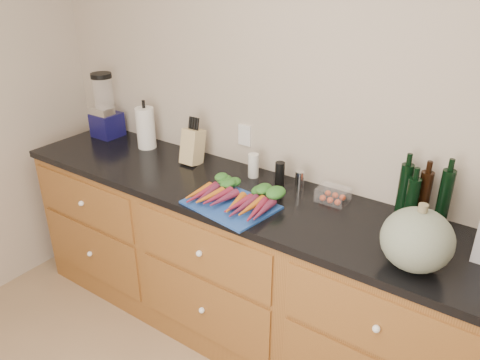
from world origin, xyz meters
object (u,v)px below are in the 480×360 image
Objects in this scene: carrots at (236,196)px; paper_towel at (146,128)px; cutting_board at (231,205)px; tomato_box at (333,195)px; blender_appliance at (105,109)px; knife_block at (193,147)px; squash at (417,240)px.

paper_towel reaches higher than carrots.
cutting_board is 0.51m from tomato_box.
blender_appliance is 1.64× the size of paper_towel.
cutting_board is 1.30m from blender_appliance.
knife_block is (0.40, -0.02, -0.03)m from paper_towel.
blender_appliance is (-1.25, 0.32, 0.18)m from cutting_board.
squash is 1.86× the size of tomato_box.
blender_appliance is at bearing -179.57° from tomato_box.
blender_appliance is 0.77m from knife_block.
squash is at bearing -33.36° from tomato_box.
cutting_board is at bearing -139.59° from tomato_box.
tomato_box is at bearing 0.43° from blender_appliance.
tomato_box is (1.27, 0.01, -0.09)m from paper_towel.
squash is 1.36× the size of knife_block.
blender_appliance is at bearing -179.64° from paper_towel.
carrots is 1.00× the size of blender_appliance.
paper_towel is 0.40m from knife_block.
blender_appliance is 0.37m from paper_towel.
squash is at bearing 0.59° from cutting_board.
tomato_box is (0.88, 0.03, -0.07)m from knife_block.
cutting_board is 2.78× the size of tomato_box.
tomato_box is (0.39, 0.29, -0.00)m from carrots.
carrots is (0.00, 0.04, 0.03)m from cutting_board.
carrots is 1.65× the size of paper_towel.
tomato_box is (1.64, 0.01, -0.15)m from blender_appliance.
carrots is at bearing 90.00° from cutting_board.
paper_towel is 1.27× the size of knife_block.
squash is 1.40m from knife_block.
blender_appliance reaches higher than knife_block.
squash is 0.59m from tomato_box.
carrots is at bearing -17.46° from paper_towel.
squash is (0.87, 0.01, 0.12)m from cutting_board.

